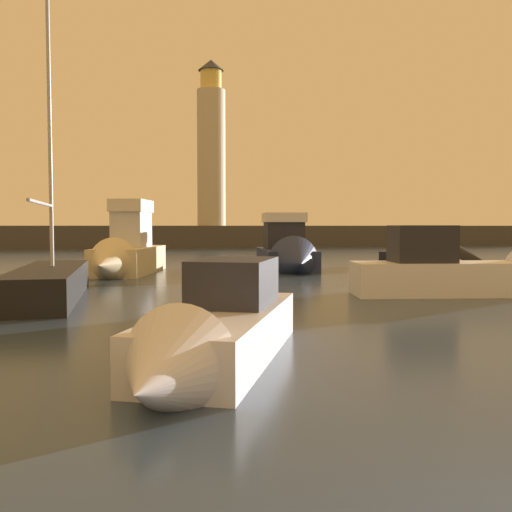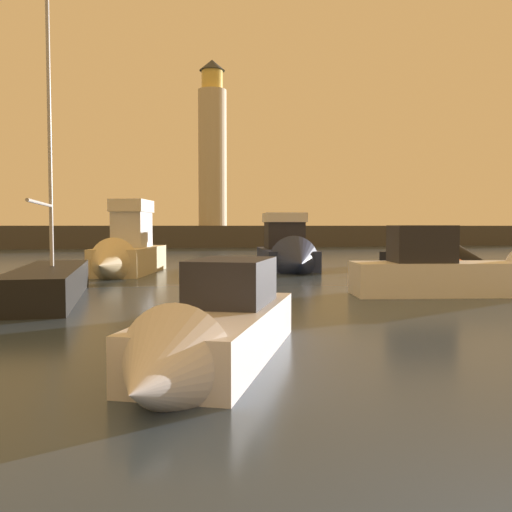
% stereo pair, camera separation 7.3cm
% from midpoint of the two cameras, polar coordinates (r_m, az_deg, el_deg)
% --- Properties ---
extents(ground_plane, '(220.00, 220.00, 0.00)m').
position_cam_midpoint_polar(ground_plane, '(30.38, -6.33, -1.11)').
color(ground_plane, '#2D3D51').
extents(breakwater, '(90.33, 4.02, 2.21)m').
position_cam_midpoint_polar(breakwater, '(58.20, -9.20, 1.93)').
color(breakwater, '#423F3D').
rests_on(breakwater, ground_plane).
extents(lighthouse, '(2.89, 2.89, 16.83)m').
position_cam_midpoint_polar(lighthouse, '(59.19, -4.55, 10.79)').
color(lighthouse, beige).
rests_on(lighthouse, breakwater).
extents(motorboat_0, '(6.94, 2.80, 2.47)m').
position_cam_midpoint_polar(motorboat_0, '(19.06, 19.96, -1.53)').
color(motorboat_0, white).
rests_on(motorboat_0, ground_plane).
extents(motorboat_2, '(3.92, 6.26, 1.93)m').
position_cam_midpoint_polar(motorboat_2, '(8.75, -4.69, -7.75)').
color(motorboat_2, silver).
rests_on(motorboat_2, ground_plane).
extents(motorboat_3, '(3.95, 7.85, 3.79)m').
position_cam_midpoint_polar(motorboat_3, '(26.13, -13.14, 0.45)').
color(motorboat_3, beige).
rests_on(motorboat_3, ground_plane).
extents(motorboat_4, '(3.37, 8.14, 3.50)m').
position_cam_midpoint_polar(motorboat_4, '(28.19, 3.24, 0.33)').
color(motorboat_4, '#1E284C').
rests_on(motorboat_4, ground_plane).
extents(motorboat_5, '(4.35, 5.78, 2.17)m').
position_cam_midpoint_polar(motorboat_5, '(31.54, 17.72, -0.10)').
color(motorboat_5, black).
rests_on(motorboat_5, ground_plane).
extents(sailboat_moored, '(1.82, 7.70, 11.29)m').
position_cam_midpoint_polar(sailboat_moored, '(18.02, -20.16, -2.38)').
color(sailboat_moored, black).
rests_on(sailboat_moored, ground_plane).
extents(mooring_buoy, '(0.87, 0.87, 0.87)m').
position_cam_midpoint_polar(mooring_buoy, '(24.24, 19.39, -1.28)').
color(mooring_buoy, '#EA5919').
rests_on(mooring_buoy, ground_plane).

